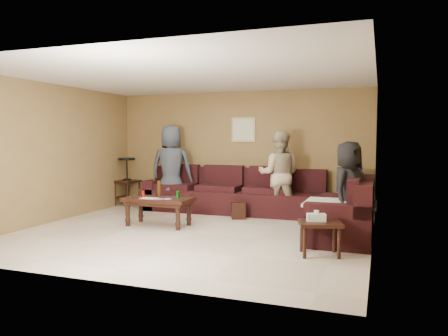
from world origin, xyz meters
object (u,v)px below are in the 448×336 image
object	(u,v)px
sectional_sofa	(264,202)
coffee_table	(158,202)
waste_bin	(238,210)
person_middle	(279,174)
person_left	(171,168)
person_right	(348,191)
side_table_right	(319,226)
end_table_left	(127,181)

from	to	relation	value
sectional_sofa	coffee_table	xyz separation A→B (m)	(-1.60, -1.18, 0.09)
coffee_table	waste_bin	size ratio (longest dim) A/B	3.81
waste_bin	coffee_table	bearing A→B (deg)	-134.75
waste_bin	person_middle	size ratio (longest dim) A/B	0.19
person_left	person_right	distance (m)	3.97
sectional_sofa	person_middle	bearing A→B (deg)	59.03
waste_bin	side_table_right	bearing A→B (deg)	-49.64
coffee_table	person_middle	size ratio (longest dim) A/B	0.71
coffee_table	side_table_right	distance (m)	3.05
sectional_sofa	waste_bin	size ratio (longest dim) A/B	14.92
waste_bin	person_middle	distance (m)	1.04
sectional_sofa	person_right	distance (m)	1.99
waste_bin	person_left	size ratio (longest dim) A/B	0.17
sectional_sofa	end_table_left	distance (m)	3.42
end_table_left	person_right	distance (m)	5.23
end_table_left	waste_bin	size ratio (longest dim) A/B	3.46
sectional_sofa	person_middle	xyz separation A→B (m)	(0.20, 0.33, 0.51)
coffee_table	person_left	world-z (taller)	person_left
end_table_left	waste_bin	bearing A→B (deg)	-13.32
sectional_sofa	coffee_table	size ratio (longest dim) A/B	3.92
person_left	waste_bin	bearing A→B (deg)	153.39
coffee_table	sectional_sofa	bearing A→B (deg)	36.38
end_table_left	waste_bin	distance (m)	2.97
side_table_right	person_right	bearing A→B (deg)	74.53
sectional_sofa	coffee_table	bearing A→B (deg)	-143.62
coffee_table	side_table_right	world-z (taller)	coffee_table
sectional_sofa	end_table_left	size ratio (longest dim) A/B	4.31
coffee_table	person_left	size ratio (longest dim) A/B	0.66
end_table_left	waste_bin	xyz separation A→B (m)	(2.86, -0.68, -0.41)
coffee_table	end_table_left	world-z (taller)	end_table_left
person_middle	person_right	world-z (taller)	person_middle
waste_bin	person_middle	world-z (taller)	person_middle
coffee_table	side_table_right	size ratio (longest dim) A/B	1.86
end_table_left	person_left	xyz separation A→B (m)	(1.25, -0.27, 0.33)
person_right	waste_bin	bearing A→B (deg)	82.55
sectional_sofa	side_table_right	distance (m)	2.52
person_left	person_middle	bearing A→B (deg)	167.26
side_table_right	person_middle	xyz separation A→B (m)	(-1.09, 2.49, 0.45)
side_table_right	waste_bin	xyz separation A→B (m)	(-1.78, 2.10, -0.23)
side_table_right	person_middle	distance (m)	2.76
end_table_left	person_left	distance (m)	1.32
sectional_sofa	waste_bin	distance (m)	0.52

